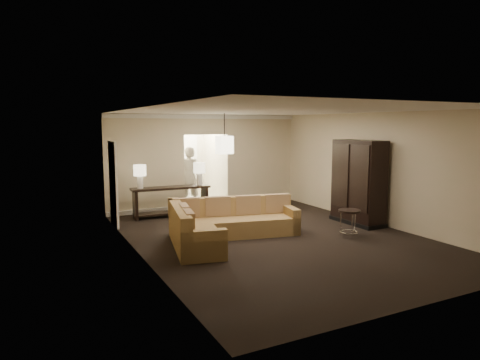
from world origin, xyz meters
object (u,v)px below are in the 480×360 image
person (189,174)px  armoire (358,184)px  sectional_sofa (223,225)px  drink_table (349,218)px  console_table (171,199)px  coffee_table (261,220)px

person → armoire: bearing=142.4°
sectional_sofa → drink_table: (2.64, -1.03, 0.10)m
drink_table → person: size_ratio=0.30×
console_table → sectional_sofa: bearing=-81.9°
console_table → drink_table: bearing=-50.3°
sectional_sofa → person: size_ratio=1.60×
sectional_sofa → coffee_table: (1.31, 0.63, -0.16)m
drink_table → person: bearing=111.5°
sectional_sofa → coffee_table: 1.46m
armoire → coffee_table: bearing=163.1°
armoire → drink_table: armoire is taller
coffee_table → console_table: console_table is taller
drink_table → person: person is taller
console_table → drink_table: (2.90, -3.87, -0.05)m
console_table → person: size_ratio=1.05×
coffee_table → person: (-0.64, 3.31, 0.84)m
person → drink_table: bearing=126.9°
console_table → person: (0.93, 1.11, 0.53)m
armoire → drink_table: 1.54m
coffee_table → armoire: 2.65m
armoire → sectional_sofa: bearing=178.5°
console_table → armoire: size_ratio=1.02×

